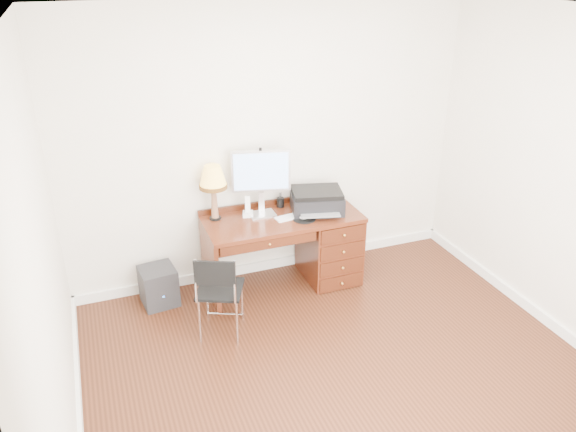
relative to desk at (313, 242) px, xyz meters
name	(u,v)px	position (x,y,z in m)	size (l,w,h in m)	color
ground	(343,371)	(-0.32, -1.40, -0.41)	(4.00, 4.00, 0.00)	black
room_shell	(312,322)	(-0.32, -0.77, -0.36)	(4.00, 4.00, 4.00)	white
desk	(313,242)	(0.00, 0.00, 0.00)	(1.50, 0.67, 0.75)	#552212
monitor	(260,175)	(-0.49, 0.13, 0.74)	(0.55, 0.23, 0.64)	silver
keyboard	(294,216)	(-0.21, -0.04, 0.34)	(0.39, 0.11, 0.01)	white
mouse_pad	(304,218)	(-0.15, -0.13, 0.35)	(0.22, 0.22, 0.04)	black
printer	(317,201)	(0.04, 0.01, 0.44)	(0.57, 0.49, 0.22)	black
leg_lamp	(213,180)	(-0.93, 0.18, 0.73)	(0.26, 0.26, 0.53)	black
phone	(248,210)	(-0.62, 0.13, 0.40)	(0.12, 0.12, 0.20)	white
pen_cup	(280,202)	(-0.26, 0.22, 0.38)	(0.07, 0.07, 0.09)	black
chair	(221,287)	(-1.08, -0.59, 0.07)	(0.50, 0.51, 0.80)	black
equipment_box	(159,286)	(-1.53, 0.10, -0.23)	(0.32, 0.32, 0.37)	black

